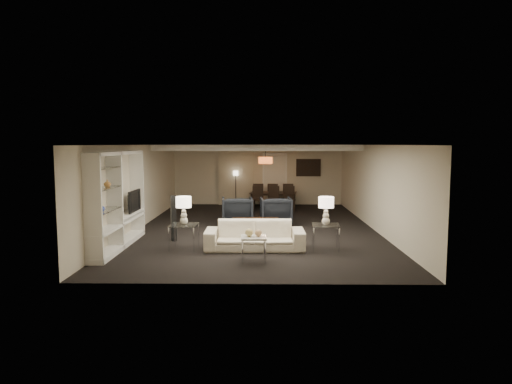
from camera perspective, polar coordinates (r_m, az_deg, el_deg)
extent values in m
plane|color=black|center=(13.77, 0.00, -4.56)|extent=(11.00, 11.00, 0.00)
cube|color=silver|center=(13.53, 0.00, 5.91)|extent=(7.00, 11.00, 0.02)
cube|color=beige|center=(19.07, 0.25, 2.18)|extent=(7.00, 0.02, 2.50)
cube|color=beige|center=(8.13, -0.59, -3.00)|extent=(7.00, 0.02, 2.50)
cube|color=beige|center=(14.09, -14.39, 0.63)|extent=(0.02, 11.00, 2.50)
cube|color=beige|center=(13.98, 14.49, 0.59)|extent=(0.02, 11.00, 2.50)
cube|color=silver|center=(17.03, 0.18, 5.59)|extent=(7.00, 4.00, 0.20)
cube|color=beige|center=(19.03, -2.46, 2.01)|extent=(1.50, 0.12, 2.40)
cube|color=silver|center=(19.06, 2.36, 1.57)|extent=(0.90, 0.05, 2.10)
cube|color=#142D38|center=(19.11, 6.57, 3.04)|extent=(0.95, 0.04, 0.65)
cylinder|color=#D8591E|center=(17.04, 1.19, 3.97)|extent=(0.52, 0.52, 0.24)
imported|color=beige|center=(10.98, -0.17, -5.43)|extent=(2.38, 0.95, 0.69)
imported|color=black|center=(14.24, -2.34, -2.41)|extent=(1.01, 1.04, 0.88)
imported|color=black|center=(14.22, 2.50, -2.42)|extent=(1.00, 1.03, 0.88)
sphere|color=#D9BE73|center=(9.85, -0.87, -5.08)|extent=(0.17, 0.17, 0.17)
sphere|color=tan|center=(9.85, 0.30, -5.15)|extent=(0.15, 0.15, 0.15)
imported|color=black|center=(12.46, -15.39, -1.08)|extent=(0.99, 0.13, 0.57)
imported|color=#273EAB|center=(10.43, -18.85, -1.87)|extent=(0.18, 0.18, 0.19)
imported|color=#CE8D44|center=(10.82, -18.09, 1.04)|extent=(0.16, 0.16, 0.17)
cube|color=black|center=(12.12, -10.27, -3.25)|extent=(0.17, 0.17, 1.19)
imported|color=black|center=(17.93, 2.18, -1.07)|extent=(1.90, 1.20, 0.63)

